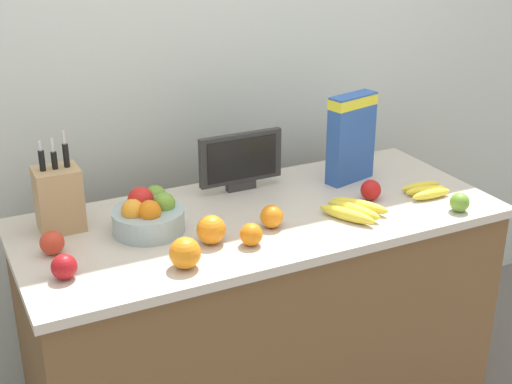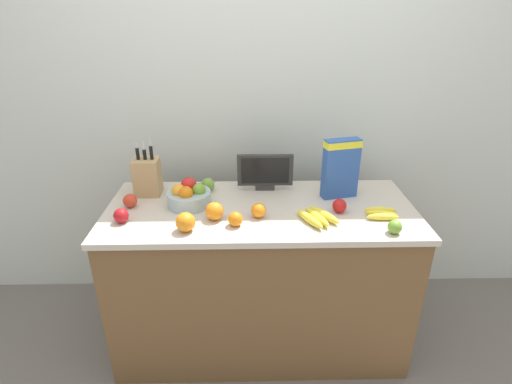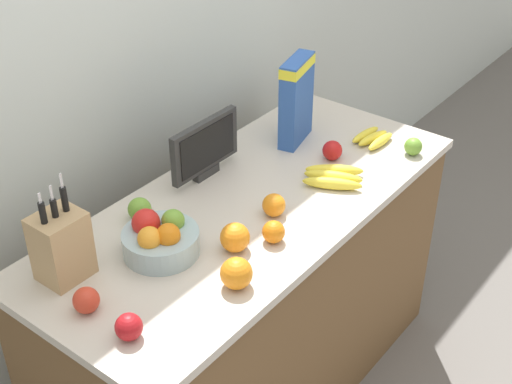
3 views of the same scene
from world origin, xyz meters
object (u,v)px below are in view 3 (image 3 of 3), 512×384
Objects in this scene: small_monitor at (205,147)px; orange_near_bowl at (235,237)px; apple_rear at (332,150)px; orange_front_left at (236,273)px; knife_block at (61,246)px; apple_front at (129,327)px; cereal_box at (296,97)px; fruit_bowl at (160,238)px; orange_mid_right at (274,205)px; apple_near_bananas at (86,300)px; orange_by_cereal at (274,232)px; banana_bunch_right at (333,177)px; apple_middle at (140,209)px; apple_rightmost at (413,146)px; banana_bunch_left at (373,138)px.

orange_near_bowl is at bearing -127.25° from small_monitor.
apple_rear is 0.80× the size of orange_near_bowl.
orange_front_left is at bearing -130.57° from small_monitor.
apple_front is at bearing -100.69° from knife_block.
cereal_box reaches higher than knife_block.
orange_mid_right is (0.35, -0.14, -0.01)m from fruit_bowl.
fruit_bowl is at bearing 4.36° from apple_near_bananas.
banana_bunch_right is at bearing 5.87° from orange_by_cereal.
knife_block is 4.28× the size of apple_middle.
apple_middle is at bearing 81.89° from orange_front_left.
knife_block is 4.28× the size of orange_mid_right.
small_monitor is 4.29× the size of apple_near_bananas.
small_monitor reaches higher than fruit_bowl.
small_monitor is 0.33m from apple_middle.
fruit_bowl is at bearing 163.56° from banana_bunch_right.
apple_middle reaches higher than apple_near_bananas.
orange_near_bowl is (0.06, -0.33, 0.01)m from apple_middle.
orange_near_bowl reaches higher than orange_by_cereal.
orange_near_bowl is 0.98× the size of orange_front_left.
knife_block is 1.03× the size of small_monitor.
cereal_box is at bearing -2.95° from knife_block.
fruit_bowl is 0.19m from apple_middle.
apple_rightmost is at bearing -20.53° from banana_bunch_right.
apple_middle reaches higher than banana_bunch_right.
orange_by_cereal is at bearing -111.09° from small_monitor.
fruit_bowl is 3.04× the size of orange_mid_right.
banana_bunch_left is 0.93m from apple_middle.
orange_near_bowl reaches higher than apple_rightmost.
apple_rightmost is 0.63m from orange_mid_right.
orange_front_left reaches higher than apple_near_bananas.
orange_mid_right is at bearing -173.78° from apple_rear.
orange_by_cereal is (-0.72, 0.08, 0.00)m from apple_rightmost.
small_monitor is 1.85× the size of banana_bunch_left.
apple_near_bananas is at bearing 142.08° from orange_front_left.
small_monitor is 0.43m from orange_near_bowl.
banana_bunch_left is 0.32m from banana_bunch_right.
apple_front is 0.54m from orange_by_cereal.
apple_near_bananas is (-1.26, 0.29, 0.00)m from apple_rightmost.
orange_front_left is at bearing -169.42° from cereal_box.
apple_middle is 1.00× the size of orange_mid_right.
fruit_bowl is 0.33m from orange_by_cereal.
apple_rear is at bearing 134.52° from apple_rightmost.
cereal_box is 1.10m from apple_near_bananas.
apple_middle is 1.03× the size of apple_front.
apple_rightmost is 0.29m from apple_rear.
apple_middle is at bearing 112.40° from orange_by_cereal.
knife_block is 0.99× the size of cereal_box.
orange_front_left reaches higher than banana_bunch_left.
apple_rear is 0.62m from orange_near_bowl.
cereal_box is 0.64m from orange_by_cereal.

